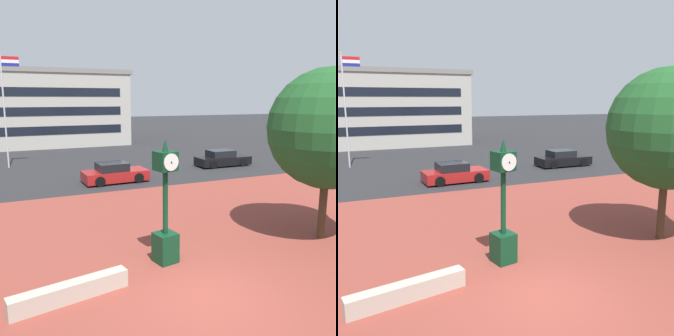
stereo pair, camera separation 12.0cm
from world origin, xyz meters
The scene contains 9 objects.
ground_plane centered at (0.00, 0.00, 0.00)m, with size 200.00×200.00×0.00m, color #262628.
plaza_brick_paving centered at (0.00, 4.09, 0.00)m, with size 44.00×16.18×0.01m, color brown.
planter_wall centered at (-3.34, 1.29, 0.25)m, with size 3.20×0.40×0.50m, color #ADA393.
street_clock centered at (-0.12, 2.41, 1.59)m, with size 0.78×0.78×4.04m.
plaza_tree centered at (6.41, 2.05, 4.09)m, with size 4.76×4.43×6.41m.
car_street_mid centered at (11.11, 16.62, 0.57)m, with size 4.33×1.90×1.28m.
car_street_far centered at (1.66, 14.50, 0.57)m, with size 4.14×2.08×1.28m.
flagpole_secondary centered at (-4.35, 22.81, 4.89)m, with size 1.34×0.14×8.66m.
civic_building centered at (-3.54, 38.41, 4.25)m, with size 25.30×12.04×8.48m.
Camera 1 is at (-4.66, -7.88, 5.24)m, focal length 39.24 mm.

